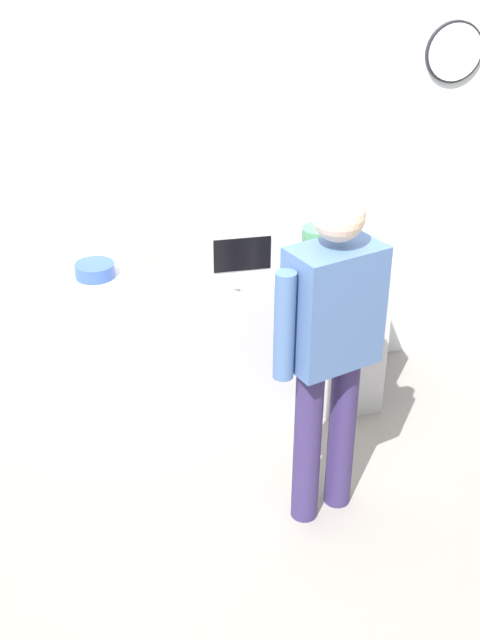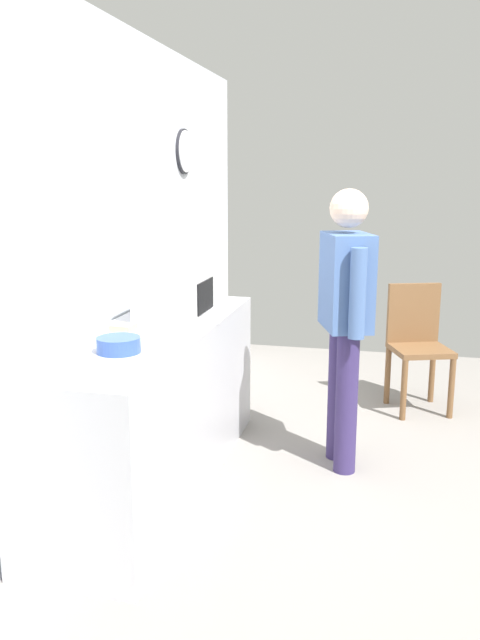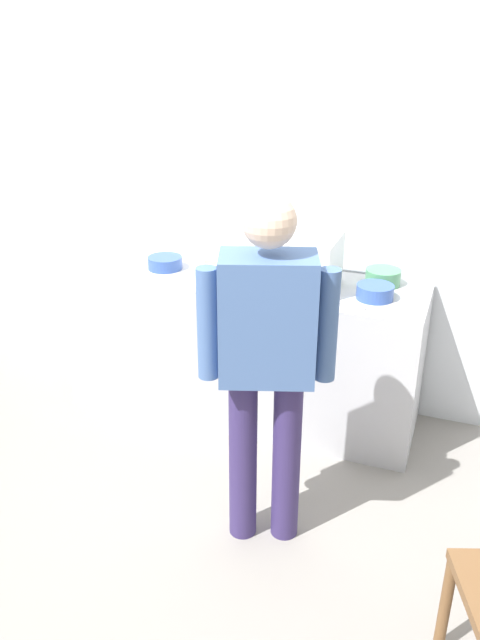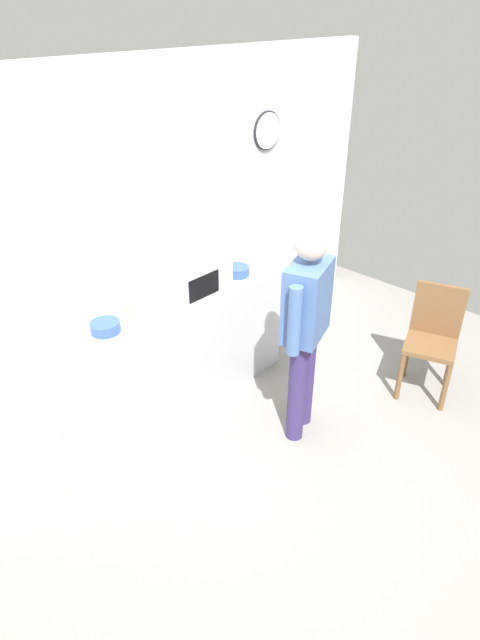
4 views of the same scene
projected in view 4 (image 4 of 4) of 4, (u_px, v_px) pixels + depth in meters
ground_plane at (297, 459)px, 3.95m from camera, size 6.00×6.00×0.00m
back_wall at (146, 236)px, 4.25m from camera, size 5.40×0.13×2.60m
kitchen_counter at (164, 355)px, 4.32m from camera, size 2.14×0.62×0.90m
microwave at (193, 276)px, 4.19m from camera, size 0.50×0.39×0.30m
sandwich_plate at (131, 309)px, 4.00m from camera, size 0.28×0.28×0.07m
salad_bowl at (218, 262)px, 4.66m from camera, size 0.20×0.20×0.09m
cereal_bowl at (105, 327)px, 3.75m from camera, size 0.21×0.21×0.07m
mixing_bowl at (237, 271)px, 4.53m from camera, size 0.20×0.20×0.08m
fork_utensil at (199, 311)px, 4.01m from camera, size 0.17×0.08×0.01m
spoon_utensil at (242, 284)px, 4.39m from camera, size 0.17×0.07×0.01m
person_standing at (306, 321)px, 3.76m from camera, size 0.56×0.36×1.66m
wooden_chair at (433, 336)px, 4.44m from camera, size 0.51×0.51×0.94m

